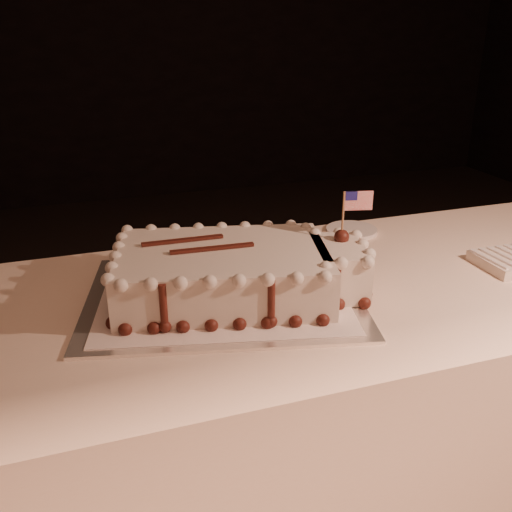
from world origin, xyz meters
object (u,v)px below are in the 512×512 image
object	(u,v)px
banquet_table	(370,399)
sheet_cake	(237,272)
side_plate	(352,230)
cake_board	(224,297)

from	to	relation	value
banquet_table	sheet_cake	distance (m)	0.58
banquet_table	side_plate	world-z (taller)	side_plate
cake_board	sheet_cake	distance (m)	0.07
cake_board	sheet_cake	world-z (taller)	sheet_cake
banquet_table	side_plate	distance (m)	0.50
cake_board	side_plate	distance (m)	0.57
banquet_table	sheet_cake	size ratio (longest dim) A/B	3.86
sheet_cake	side_plate	bearing A→B (deg)	33.86
banquet_table	side_plate	bearing A→B (deg)	76.12
banquet_table	cake_board	distance (m)	0.56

